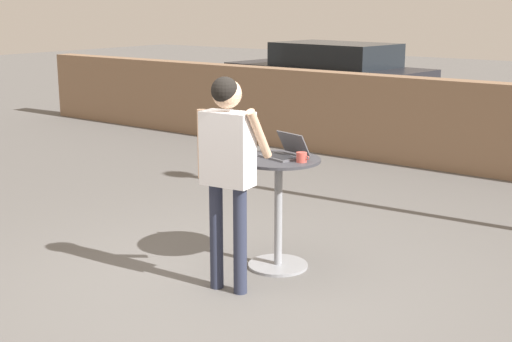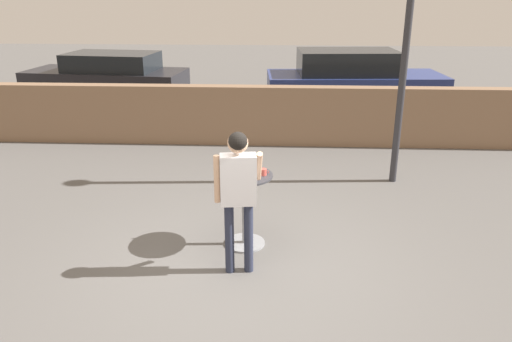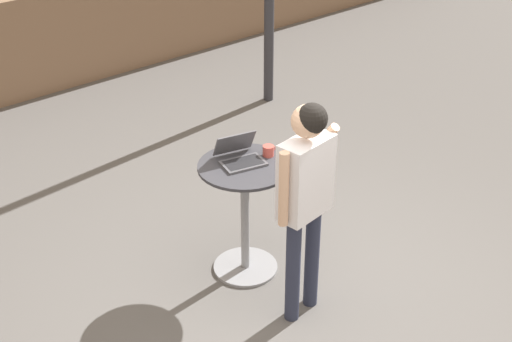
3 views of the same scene
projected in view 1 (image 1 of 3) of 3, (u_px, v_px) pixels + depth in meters
The scene contains 7 objects.
ground_plane at pixel (226, 289), 5.89m from camera, with size 50.00×50.00×0.00m, color #5B5956.
pavement_kerb at pixel (466, 127), 9.83m from camera, with size 17.26×0.35×1.26m.
cafe_table at pixel (278, 200), 6.25m from camera, with size 0.73×0.73×0.99m.
laptop at pixel (285, 152), 6.19m from camera, with size 0.40×0.39×0.21m.
coffee_mug at pixel (302, 157), 6.00m from camera, with size 0.12×0.09×0.08m.
standing_person at pixel (227, 156), 5.61m from camera, with size 0.56×0.42×1.76m.
parked_car_further_down at pixel (328, 75), 15.50m from camera, with size 4.72×2.27×1.46m.
Camera 1 is at (3.50, -4.25, 2.31)m, focal length 50.00 mm.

